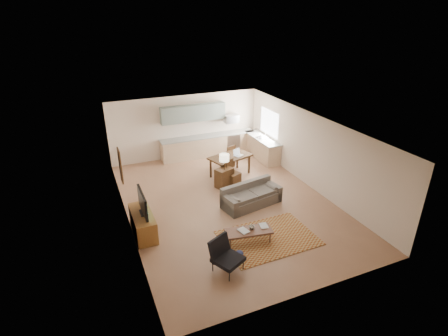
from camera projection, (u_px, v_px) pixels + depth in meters
name	position (u px, v px, depth m)	size (l,w,h in m)	color
room	(228.00, 166.00, 11.21)	(9.00, 9.00, 9.00)	#906347
kitchen_counter_back	(208.00, 145.00, 15.40)	(4.26, 0.64, 0.92)	tan
kitchen_counter_right	(262.00, 148.00, 15.14)	(0.64, 2.26, 0.92)	tan
kitchen_range	(231.00, 142.00, 15.80)	(0.62, 0.62, 0.90)	#A5A8AD
kitchen_microwave	(231.00, 119.00, 15.36)	(0.62, 0.40, 0.35)	#A5A8AD
upper_cabinets	(193.00, 113.00, 14.70)	(2.80, 0.34, 0.70)	gray
window_right	(269.00, 123.00, 14.79)	(0.02, 1.40, 1.05)	white
wall_art_left	(121.00, 166.00, 10.74)	(0.06, 0.42, 1.10)	olive
triptych	(183.00, 118.00, 14.76)	(1.70, 0.04, 0.50)	beige
rug	(268.00, 238.00, 9.93)	(2.62, 1.82, 0.02)	maroon
sofa	(252.00, 195.00, 11.49)	(2.08, 0.90, 0.72)	#5B5249
coffee_table	(248.00, 236.00, 9.70)	(1.30, 0.52, 0.39)	#543020
book_a	(240.00, 232.00, 9.51)	(0.30, 0.36, 0.03)	maroon
book_b	(260.00, 226.00, 9.78)	(0.27, 0.33, 0.02)	navy
vase	(252.00, 226.00, 9.65)	(0.18, 0.18, 0.17)	black
armchair	(228.00, 257.00, 8.54)	(0.75, 0.75, 0.86)	black
tv_credenza	(143.00, 223.00, 10.02)	(0.56, 1.45, 0.67)	brown
tv	(143.00, 203.00, 9.76)	(0.11, 1.12, 0.67)	black
console_table	(224.00, 178.00, 12.67)	(0.62, 0.41, 0.72)	#382211
table_lamp	(224.00, 161.00, 12.40)	(0.35, 0.35, 0.58)	beige
dining_table	(230.00, 166.00, 13.54)	(1.60, 0.92, 0.81)	#382211
dining_chair_near	(233.00, 173.00, 12.75)	(0.46, 0.48, 0.96)	#382211
dining_chair_far	(228.00, 156.00, 14.27)	(0.46, 0.48, 0.96)	#382211
laptop	(239.00, 153.00, 13.34)	(0.34, 0.26, 0.26)	#A5A8AD
soap_bottle	(261.00, 136.00, 14.84)	(0.09, 0.09, 0.19)	beige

